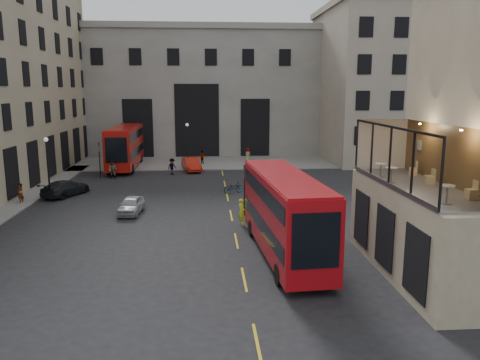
{
  "coord_description": "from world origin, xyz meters",
  "views": [
    {
      "loc": [
        -3.77,
        -21.59,
        9.16
      ],
      "look_at": [
        -1.46,
        10.31,
        3.0
      ],
      "focal_mm": 35.0,
      "sensor_mm": 36.0,
      "label": 1
    }
  ],
  "objects": [
    {
      "name": "car_b",
      "position": [
        -5.52,
        31.77,
        0.77
      ],
      "size": [
        2.61,
        4.91,
        1.54
      ],
      "primitive_type": "imported",
      "rotation": [
        0.0,
        0.0,
        0.22
      ],
      "color": "#B61A0B",
      "rests_on": "ground"
    },
    {
      "name": "pavement_far",
      "position": [
        -6.0,
        38.0,
        0.06
      ],
      "size": [
        40.0,
        12.0,
        0.12
      ],
      "primitive_type": "cube",
      "color": "slate",
      "rests_on": "ground"
    },
    {
      "name": "cafe_chair_c",
      "position": [
        7.2,
        0.21,
        4.83
      ],
      "size": [
        0.43,
        0.43,
        0.77
      ],
      "color": "tan",
      "rests_on": "cafe_floor"
    },
    {
      "name": "pedestrian_c",
      "position": [
        -4.32,
        36.25,
        0.88
      ],
      "size": [
        1.08,
        0.96,
        1.76
      ],
      "primitive_type": "imported",
      "rotation": [
        0.0,
        0.0,
        3.78
      ],
      "color": "gray",
      "rests_on": "ground"
    },
    {
      "name": "building_right",
      "position": [
        20.0,
        39.97,
        10.39
      ],
      "size": [
        16.6,
        18.6,
        20.0
      ],
      "color": "#A99C88",
      "rests_on": "ground"
    },
    {
      "name": "car_c",
      "position": [
        -16.18,
        19.61,
        0.7
      ],
      "size": [
        3.82,
        5.23,
        1.41
      ],
      "primitive_type": "imported",
      "rotation": [
        0.0,
        0.0,
        2.71
      ],
      "color": "black",
      "rests_on": "ground"
    },
    {
      "name": "cafe_floor",
      "position": [
        6.5,
        0.0,
        4.55
      ],
      "size": [
        3.0,
        10.0,
        0.1
      ],
      "primitive_type": "cube",
      "color": "slate",
      "rests_on": "host_frontage"
    },
    {
      "name": "bus_near",
      "position": [
        0.5,
        3.29,
        2.59
      ],
      "size": [
        3.45,
        11.72,
        4.62
      ],
      "color": "#A40B12",
      "rests_on": "ground"
    },
    {
      "name": "host_frontage",
      "position": [
        6.5,
        0.0,
        2.25
      ],
      "size": [
        3.0,
        11.0,
        4.5
      ],
      "primitive_type": "cube",
      "color": "tan",
      "rests_on": "ground"
    },
    {
      "name": "car_a",
      "position": [
        -9.49,
        13.11,
        0.64
      ],
      "size": [
        1.85,
        3.88,
        1.28
      ],
      "primitive_type": "imported",
      "rotation": [
        0.0,
        0.0,
        -0.09
      ],
      "color": "#A4A7AC",
      "rests_on": "ground"
    },
    {
      "name": "bicycle",
      "position": [
        -1.38,
        19.74,
        0.5
      ],
      "size": [
        1.99,
        1.39,
        0.99
      ],
      "primitive_type": "imported",
      "rotation": [
        0.0,
        0.0,
        2.0
      ],
      "color": "gray",
      "rests_on": "ground"
    },
    {
      "name": "bus_far",
      "position": [
        -13.39,
        34.5,
        2.77
      ],
      "size": [
        3.03,
        12.39,
        4.93
      ],
      "color": "#AA110B",
      "rests_on": "ground"
    },
    {
      "name": "cafe_chair_a",
      "position": [
        7.44,
        -2.98,
        4.85
      ],
      "size": [
        0.42,
        0.42,
        0.81
      ],
      "color": "tan",
      "rests_on": "cafe_floor"
    },
    {
      "name": "street_lamp_b",
      "position": [
        -6.0,
        34.0,
        2.39
      ],
      "size": [
        0.36,
        0.36,
        5.33
      ],
      "color": "black",
      "rests_on": "ground"
    },
    {
      "name": "cafe_chair_d",
      "position": [
        7.45,
        2.72,
        4.83
      ],
      "size": [
        0.45,
        0.45,
        0.77
      ],
      "color": "#DEAA80",
      "rests_on": "cafe_floor"
    },
    {
      "name": "cafe_table_near",
      "position": [
        5.97,
        -3.69,
        5.12
      ],
      "size": [
        0.62,
        0.62,
        0.78
      ],
      "color": "beige",
      "rests_on": "cafe_floor"
    },
    {
      "name": "cafe_table_mid",
      "position": [
        5.48,
        0.88,
        5.1
      ],
      "size": [
        0.61,
        0.61,
        0.76
      ],
      "color": "beige",
      "rests_on": "cafe_floor"
    },
    {
      "name": "traffic_light_near",
      "position": [
        -1.0,
        12.0,
        2.42
      ],
      "size": [
        0.16,
        0.2,
        3.8
      ],
      "color": "black",
      "rests_on": "ground"
    },
    {
      "name": "street_lamp_a",
      "position": [
        -17.0,
        18.0,
        2.39
      ],
      "size": [
        0.36,
        0.36,
        5.33
      ],
      "color": "black",
      "rests_on": "ground"
    },
    {
      "name": "pedestrian_b",
      "position": [
        -7.55,
        29.52,
        0.9
      ],
      "size": [
        1.3,
        1.28,
        1.79
      ],
      "primitive_type": "imported",
      "rotation": [
        0.0,
        0.0,
        0.76
      ],
      "color": "gray",
      "rests_on": "ground"
    },
    {
      "name": "cyclist",
      "position": [
        -1.4,
        9.7,
        0.9
      ],
      "size": [
        0.48,
        0.69,
        1.79
      ],
      "primitive_type": "imported",
      "rotation": [
        0.0,
        0.0,
        1.65
      ],
      "color": "#D4FA1A",
      "rests_on": "ground"
    },
    {
      "name": "gateway",
      "position": [
        -5.0,
        47.99,
        9.39
      ],
      "size": [
        35.0,
        10.6,
        18.0
      ],
      "color": "#9F9B94",
      "rests_on": "ground"
    },
    {
      "name": "pedestrian_d",
      "position": [
        1.58,
        38.55,
        0.89
      ],
      "size": [
        0.99,
        1.03,
        1.78
      ],
      "primitive_type": "imported",
      "rotation": [
        0.0,
        0.0,
        2.27
      ],
      "color": "gray",
      "rests_on": "ground"
    },
    {
      "name": "ground",
      "position": [
        0.0,
        0.0,
        0.0
      ],
      "size": [
        140.0,
        140.0,
        0.0
      ],
      "primitive_type": "plane",
      "color": "black",
      "rests_on": "ground"
    },
    {
      "name": "cafe_chair_b",
      "position": [
        7.23,
        0.39,
        4.83
      ],
      "size": [
        0.39,
        0.39,
        0.76
      ],
      "color": "tan",
      "rests_on": "cafe_floor"
    },
    {
      "name": "cafe_table_far",
      "position": [
        5.49,
        2.37,
        5.09
      ],
      "size": [
        0.59,
        0.59,
        0.73
      ],
      "color": "white",
      "rests_on": "cafe_floor"
    },
    {
      "name": "traffic_light_far",
      "position": [
        -15.0,
        28.0,
        2.42
      ],
      "size": [
        0.16,
        0.2,
        3.8
      ],
      "color": "black",
      "rests_on": "ground"
    },
    {
      "name": "pedestrian_a",
      "position": [
        -13.61,
        27.59,
        0.97
      ],
      "size": [
        1.13,
        1.01,
        1.94
      ],
      "primitive_type": "imported",
      "rotation": [
        0.0,
        0.0,
        -0.34
      ],
      "color": "gray",
      "rests_on": "ground"
    },
    {
      "name": "pedestrian_e",
      "position": [
        -19.0,
        16.91,
        0.85
      ],
      "size": [
        0.55,
        0.7,
        1.69
      ],
      "primitive_type": "imported",
      "rotation": [
        0.0,
        0.0,
        4.46
      ],
      "color": "gray",
      "rests_on": "ground"
    }
  ]
}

